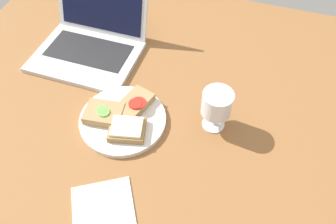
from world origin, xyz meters
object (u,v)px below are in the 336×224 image
(wine_glass, at_px, (217,104))
(napkin, at_px, (103,207))
(sandwich_with_cucumber, at_px, (104,113))
(plate, at_px, (123,120))
(laptop, at_px, (91,42))
(sandwich_with_cheese, at_px, (128,129))
(sandwich_with_tomato, at_px, (134,104))

(wine_glass, relative_size, napkin, 0.90)
(sandwich_with_cucumber, height_order, napkin, sandwich_with_cucumber)
(plate, relative_size, laptop, 0.73)
(plate, height_order, napkin, plate)
(sandwich_with_cheese, xyz_separation_m, napkin, (0.02, -0.21, -0.03))
(sandwich_with_cheese, height_order, sandwich_with_tomato, sandwich_with_tomato)
(plate, xyz_separation_m, napkin, (0.06, -0.25, -0.01))
(sandwich_with_tomato, xyz_separation_m, napkin, (0.04, -0.30, -0.03))
(sandwich_with_tomato, height_order, wine_glass, wine_glass)
(sandwich_with_cucumber, relative_size, sandwich_with_tomato, 0.88)
(plate, distance_m, sandwich_with_tomato, 0.06)
(sandwich_with_tomato, relative_size, laptop, 0.39)
(plate, xyz_separation_m, sandwich_with_cucumber, (-0.05, -0.01, 0.02))
(sandwich_with_tomato, bearing_deg, plate, -109.74)
(sandwich_with_cheese, xyz_separation_m, sandwich_with_tomato, (-0.02, 0.09, 0.00))
(wine_glass, height_order, napkin, wine_glass)
(plate, distance_m, sandwich_with_cucumber, 0.06)
(sandwich_with_tomato, height_order, laptop, laptop)
(plate, height_order, wine_glass, wine_glass)
(laptop, bearing_deg, wine_glass, -20.61)
(plate, bearing_deg, sandwich_with_cheese, -48.46)
(plate, xyz_separation_m, sandwich_with_cheese, (0.03, -0.04, 0.02))
(wine_glass, bearing_deg, plate, -163.89)
(sandwich_with_cucumber, distance_m, napkin, 0.26)
(plate, bearing_deg, sandwich_with_tomato, 70.26)
(sandwich_with_cheese, bearing_deg, napkin, -83.96)
(sandwich_with_tomato, bearing_deg, sandwich_with_cucumber, -139.09)
(napkin, bearing_deg, sandwich_with_cucumber, 114.06)
(sandwich_with_tomato, relative_size, wine_glass, 1.01)
(napkin, bearing_deg, laptop, 119.22)
(sandwich_with_tomato, bearing_deg, wine_glass, 5.67)
(wine_glass, relative_size, laptop, 0.38)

